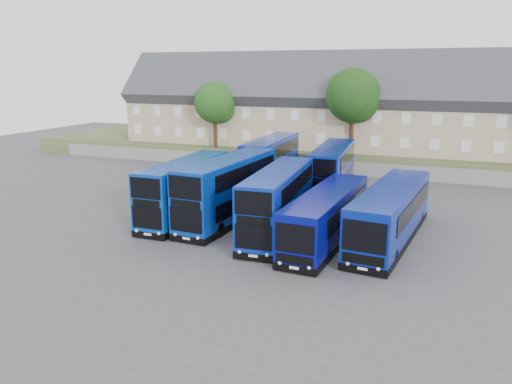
# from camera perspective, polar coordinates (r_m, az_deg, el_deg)

# --- Properties ---
(ground) EXTENTS (120.00, 120.00, 0.00)m
(ground) POSITION_cam_1_polar(r_m,az_deg,el_deg) (32.44, -1.52, -5.89)
(ground) COLOR #45454A
(ground) RESTS_ON ground
(retaining_wall) EXTENTS (70.00, 0.40, 1.50)m
(retaining_wall) POSITION_cam_1_polar(r_m,az_deg,el_deg) (54.44, 8.31, 2.85)
(retaining_wall) COLOR slate
(retaining_wall) RESTS_ON ground
(earth_bank) EXTENTS (80.00, 20.00, 2.00)m
(earth_bank) POSITION_cam_1_polar(r_m,az_deg,el_deg) (64.04, 10.37, 4.62)
(earth_bank) COLOR #4B522E
(earth_bank) RESTS_ON ground
(terrace_row) EXTENTS (54.00, 10.40, 11.20)m
(terrace_row) POSITION_cam_1_polar(r_m,az_deg,el_deg) (59.50, 9.85, 9.39)
(terrace_row) COLOR tan
(terrace_row) RESTS_ON earth_bank
(dd_front_left) EXTENTS (2.69, 10.98, 4.34)m
(dd_front_left) POSITION_cam_1_polar(r_m,az_deg,el_deg) (37.72, -8.02, 0.16)
(dd_front_left) COLOR #083DA2
(dd_front_left) RESTS_ON ground
(dd_front_mid) EXTENTS (3.39, 11.82, 4.64)m
(dd_front_mid) POSITION_cam_1_polar(r_m,az_deg,el_deg) (36.71, -3.18, 0.14)
(dd_front_mid) COLOR #0833A0
(dd_front_mid) RESTS_ON ground
(dd_front_right) EXTENTS (3.27, 11.22, 4.40)m
(dd_front_right) POSITION_cam_1_polar(r_m,az_deg,el_deg) (33.71, 2.53, -1.29)
(dd_front_right) COLOR #08289E
(dd_front_right) RESTS_ON ground
(dd_rear_left) EXTENTS (2.97, 11.40, 4.50)m
(dd_rear_left) POSITION_cam_1_polar(r_m,az_deg,el_deg) (48.44, 1.71, 3.40)
(dd_rear_left) COLOR navy
(dd_rear_left) RESTS_ON ground
(dd_rear_right) EXTENTS (3.32, 11.29, 4.43)m
(dd_rear_right) POSITION_cam_1_polar(r_m,az_deg,el_deg) (44.38, 8.67, 2.25)
(dd_rear_right) COLOR #082094
(dd_rear_right) RESTS_ON ground
(coach_east_a) EXTENTS (3.21, 12.30, 3.33)m
(coach_east_a) POSITION_cam_1_polar(r_m,az_deg,el_deg) (32.65, 8.07, -2.89)
(coach_east_a) COLOR #070C81
(coach_east_a) RESTS_ON ground
(coach_east_b) EXTENTS (4.07, 13.28, 3.58)m
(coach_east_b) POSITION_cam_1_polar(r_m,az_deg,el_deg) (33.60, 15.13, -2.54)
(coach_east_b) COLOR #071E8F
(coach_east_b) RESTS_ON ground
(tree_west) EXTENTS (4.80, 4.80, 7.65)m
(tree_west) POSITION_cam_1_polar(r_m,az_deg,el_deg) (59.27, -4.57, 9.97)
(tree_west) COLOR #382314
(tree_west) RESTS_ON earth_bank
(tree_mid) EXTENTS (5.76, 5.76, 9.18)m
(tree_mid) POSITION_cam_1_polar(r_m,az_deg,el_deg) (54.69, 11.20, 10.51)
(tree_mid) COLOR #382314
(tree_mid) RESTS_ON earth_bank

